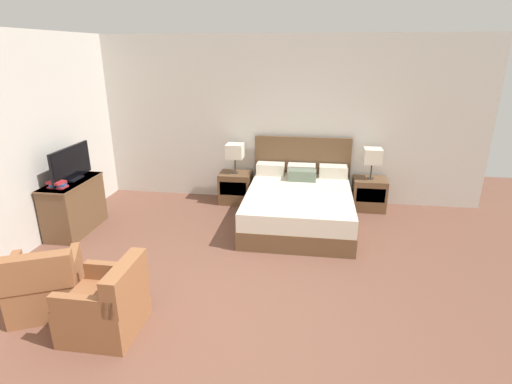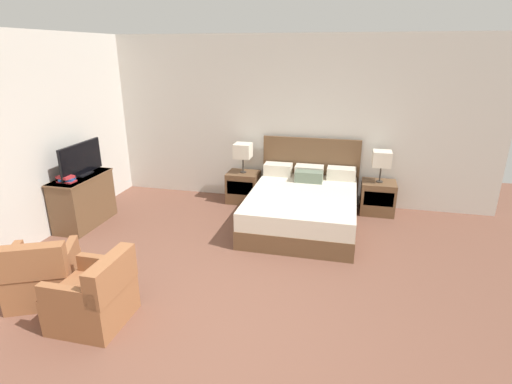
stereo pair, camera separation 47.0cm
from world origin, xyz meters
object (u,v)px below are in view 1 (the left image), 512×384
table_lamp_right (373,156)px  book_small_top (56,182)px  armchair_companion (107,306)px  armchair_by_window (45,286)px  book_blue_cover (58,185)px  book_red_cover (58,187)px  table_lamp_left (235,151)px  bed (299,204)px  nightstand_left (235,187)px  tv (71,164)px  nightstand_right (369,194)px  dresser (74,206)px

table_lamp_right → book_small_top: table_lamp_right is taller
armchair_companion → armchair_by_window: bearing=164.2°
book_blue_cover → book_red_cover: bearing=180.0°
table_lamp_left → book_red_cover: table_lamp_left is taller
book_red_cover → book_blue_cover: (0.01, 0.00, 0.03)m
bed → nightstand_left: size_ratio=3.83×
book_small_top → tv: bearing=87.6°
book_small_top → book_red_cover: bearing=0.0°
table_lamp_right → book_red_cover: bearing=-157.8°
bed → table_lamp_left: (-1.18, 0.74, 0.64)m
nightstand_right → bed: bearing=-147.8°
armchair_by_window → nightstand_left: bearing=68.3°
dresser → book_red_cover: (-0.00, -0.29, 0.40)m
nightstand_left → table_lamp_left: bearing=90.0°
bed → nightstand_left: bearing=147.8°
bed → book_small_top: size_ratio=9.73×
armchair_by_window → armchair_companion: same height
nightstand_left → tv: size_ratio=0.59×
nightstand_left → table_lamp_right: (2.36, 0.00, 0.67)m
book_red_cover → table_lamp_right: bearing=22.2°
tv → armchair_by_window: 2.27m
bed → dresser: bed is taller
book_blue_cover → tv: bearing=90.9°
nightstand_left → armchair_companion: bearing=-98.6°
nightstand_left → book_red_cover: book_red_cover is taller
table_lamp_right → tv: size_ratio=0.56×
dresser → tv: bearing=88.4°
armchair_by_window → book_red_cover: bearing=117.0°
nightstand_left → book_blue_cover: bearing=-139.6°
nightstand_right → armchair_by_window: 5.08m
nightstand_left → armchair_by_window: armchair_by_window is taller
nightstand_right → tv: 4.83m
tv → book_small_top: bearing=-92.4°
nightstand_right → dresser: size_ratio=0.53×
book_red_cover → armchair_companion: bearing=-48.3°
table_lamp_right → armchair_companion: size_ratio=0.70×
armchair_by_window → bed: bearing=46.7°
table_lamp_right → book_small_top: size_ratio=2.41×
armchair_by_window → tv: bearing=112.3°
tv → book_blue_cover: 0.43m
bed → tv: (-3.36, -0.73, 0.73)m
nightstand_left → table_lamp_left: (0.00, 0.00, 0.67)m
table_lamp_right → armchair_by_window: 5.12m
book_blue_cover → armchair_by_window: 1.87m
dresser → tv: (0.00, 0.09, 0.63)m
dresser → book_small_top: size_ratio=4.82×
book_blue_cover → armchair_by_window: book_blue_cover is taller
nightstand_left → book_blue_cover: (-2.17, -1.85, 0.57)m
nightstand_left → armchair_companion: 3.72m
book_small_top → armchair_by_window: size_ratio=0.24×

